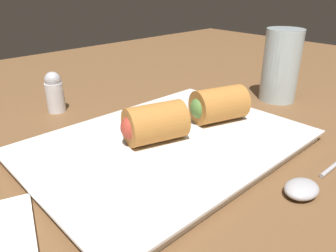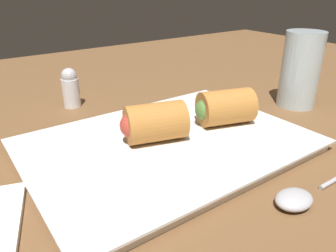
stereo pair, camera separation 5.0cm
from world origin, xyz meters
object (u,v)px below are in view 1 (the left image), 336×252
salt_shaker (54,92)px  drinking_glass (281,66)px  serving_plate (168,145)px  spoon (307,185)px

salt_shaker → drinking_glass: bearing=-34.6°
salt_shaker → serving_plate: bearing=-79.3°
spoon → drinking_glass: bearing=36.2°
serving_plate → spoon: same height
serving_plate → salt_shaker: salt_shaker is taller
drinking_glass → salt_shaker: drinking_glass is taller
drinking_glass → spoon: bearing=-143.8°
serving_plate → spoon: 17.02cm
serving_plate → salt_shaker: 23.20cm
spoon → drinking_glass: 29.22cm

